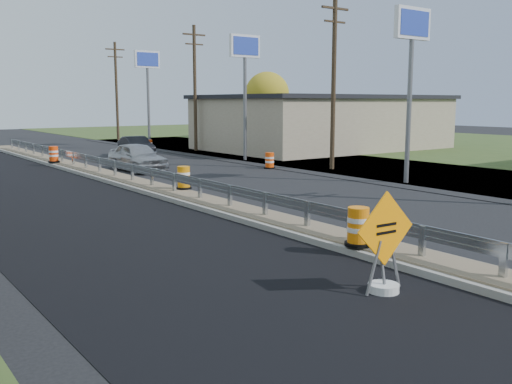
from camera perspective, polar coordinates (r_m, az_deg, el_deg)
ground at (r=18.01m, az=0.92°, el=-2.99°), size 140.00×140.00×0.00m
grass_verge_far at (r=47.36m, az=23.14°, el=3.77°), size 40.00×120.00×0.03m
milled_overlay at (r=25.11m, az=-21.42°, el=-0.18°), size 7.20×120.00×0.01m
median at (r=24.74m, az=-10.34°, el=0.42°), size 1.60×55.00×0.23m
guardrail at (r=25.55m, az=-11.37°, el=2.05°), size 0.10×46.15×0.72m
retail_building_near at (r=46.49m, az=6.71°, el=6.99°), size 18.50×12.50×4.27m
pylon_sign_south at (r=27.29m, az=15.32°, el=14.45°), size 2.20×0.30×7.90m
pylon_sign_mid at (r=36.83m, az=-1.12°, el=13.26°), size 2.20×0.30×7.90m
pylon_sign_north at (r=48.92m, az=-10.81°, el=12.05°), size 2.20×0.30×7.90m
utility_pole_smid at (r=31.97m, az=7.77°, el=11.06°), size 1.90×0.26×9.40m
utility_pole_nmid at (r=44.03m, az=-6.13°, el=10.51°), size 1.90×0.26×9.40m
utility_pole_north at (r=57.48m, az=-13.78°, el=9.94°), size 1.90×0.26×9.40m
tree_far_yellow at (r=60.42m, az=1.12°, el=9.76°), size 4.62×4.62×6.86m
caution_sign at (r=11.61m, az=12.70°, el=-7.34°), size 1.48×0.62×2.04m
barrel_median_near at (r=14.25m, az=10.18°, el=-3.50°), size 0.65×0.65×0.96m
barrel_median_mid at (r=23.34m, az=-7.25°, el=1.38°), size 0.63×0.63×0.93m
barrel_median_far at (r=35.42m, az=-19.58°, el=3.53°), size 0.64×0.64×0.94m
barrel_shoulder_near at (r=32.30m, az=1.36°, el=3.13°), size 0.62×0.62×0.91m
barrel_shoulder_far at (r=45.94m, az=-10.58°, el=4.65°), size 0.54×0.54×0.79m
car_silver at (r=31.81m, az=-11.77°, el=3.46°), size 1.94×4.59×1.55m
car_dark_mid at (r=40.52m, az=-11.89°, el=4.49°), size 1.91×4.30×1.37m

